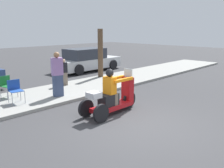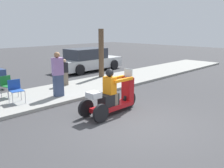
# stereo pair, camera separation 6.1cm
# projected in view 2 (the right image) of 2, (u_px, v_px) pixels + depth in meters

# --- Properties ---
(ground_plane) EXTENTS (60.00, 60.00, 0.00)m
(ground_plane) POSITION_uv_depth(u_px,v_px,m) (139.00, 126.00, 7.19)
(ground_plane) COLOR #38383A
(sidewalk_strip) EXTENTS (28.00, 2.80, 0.12)m
(sidewalk_strip) POSITION_uv_depth(u_px,v_px,m) (51.00, 94.00, 10.30)
(sidewalk_strip) COLOR gray
(sidewalk_strip) RESTS_ON ground
(motorcycle_trike) EXTENTS (2.27, 0.78, 1.50)m
(motorcycle_trike) POSITION_uv_depth(u_px,v_px,m) (112.00, 97.00, 8.13)
(motorcycle_trike) COLOR black
(motorcycle_trike) RESTS_ON ground
(spectator_near_curb) EXTENTS (0.47, 0.35, 1.74)m
(spectator_near_curb) POSITION_uv_depth(u_px,v_px,m) (58.00, 75.00, 9.68)
(spectator_near_curb) COLOR #38476B
(spectator_near_curb) RESTS_ON sidewalk_strip
(spectator_mid_group) EXTENTS (0.33, 0.26, 1.22)m
(spectator_mid_group) POSITION_uv_depth(u_px,v_px,m) (65.00, 73.00, 11.60)
(spectator_mid_group) COLOR #726656
(spectator_mid_group) RESTS_ON sidewalk_strip
(folding_chair_curbside) EXTENTS (0.52, 0.52, 0.82)m
(folding_chair_curbside) POSITION_uv_depth(u_px,v_px,m) (15.00, 89.00, 8.92)
(folding_chair_curbside) COLOR #A5A8AD
(folding_chair_curbside) RESTS_ON sidewalk_strip
(folding_chair_set_back) EXTENTS (0.53, 0.53, 0.82)m
(folding_chair_set_back) POSITION_uv_depth(u_px,v_px,m) (8.00, 84.00, 9.63)
(folding_chair_set_back) COLOR #A5A8AD
(folding_chair_set_back) RESTS_ON sidewalk_strip
(parked_car_lot_left) EXTENTS (4.49, 1.97, 1.46)m
(parked_car_lot_left) POSITION_uv_depth(u_px,v_px,m) (88.00, 60.00, 16.19)
(parked_car_lot_left) COLOR silver
(parked_car_lot_left) RESTS_ON ground
(tree_trunk) EXTENTS (0.28, 0.28, 2.58)m
(tree_trunk) POSITION_uv_depth(u_px,v_px,m) (101.00, 53.00, 13.47)
(tree_trunk) COLOR brown
(tree_trunk) RESTS_ON sidewalk_strip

